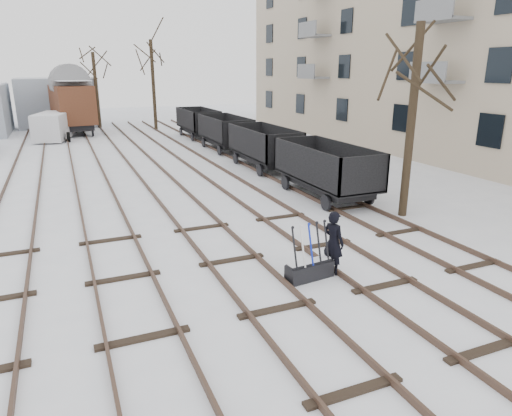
{
  "coord_description": "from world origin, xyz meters",
  "views": [
    {
      "loc": [
        -4.04,
        -8.29,
        5.24
      ],
      "look_at": [
        1.12,
        3.88,
        1.2
      ],
      "focal_mm": 32.0,
      "sensor_mm": 36.0,
      "label": 1
    }
  ],
  "objects": [
    {
      "name": "ground",
      "position": [
        0.0,
        0.0,
        0.0
      ],
      "size": [
        120.0,
        120.0,
        0.0
      ],
      "primitive_type": "plane",
      "color": "white",
      "rests_on": "ground"
    },
    {
      "name": "tracks",
      "position": [
        -0.0,
        13.67,
        0.07
      ],
      "size": [
        13.9,
        52.0,
        0.16
      ],
      "color": "black",
      "rests_on": "ground"
    },
    {
      "name": "apartment_block",
      "position": [
        19.95,
        14.0,
        8.05
      ],
      "size": [
        10.12,
        45.0,
        16.1
      ],
      "color": "tan",
      "rests_on": "ground"
    },
    {
      "name": "shed_right",
      "position": [
        -4.0,
        40.0,
        2.25
      ],
      "size": [
        7.0,
        6.0,
        4.5
      ],
      "color": "#969FA9",
      "rests_on": "ground"
    },
    {
      "name": "ground_frame",
      "position": [
        1.47,
        1.13,
        0.28
      ],
      "size": [
        1.34,
        0.57,
        1.49
      ],
      "rotation": [
        0.0,
        0.0,
        0.12
      ],
      "color": "black",
      "rests_on": "ground"
    },
    {
      "name": "worker",
      "position": [
        2.22,
        1.23,
        0.86
      ],
      "size": [
        0.61,
        0.74,
        1.72
      ],
      "primitive_type": "imported",
      "rotation": [
        0.0,
        0.0,
        1.95
      ],
      "color": "black",
      "rests_on": "ground"
    },
    {
      "name": "freight_wagon_a",
      "position": [
        6.0,
        7.88,
        0.85
      ],
      "size": [
        2.18,
        5.45,
        2.23
      ],
      "color": "black",
      "rests_on": "ground"
    },
    {
      "name": "freight_wagon_b",
      "position": [
        6.0,
        14.28,
        0.85
      ],
      "size": [
        2.18,
        5.45,
        2.23
      ],
      "color": "black",
      "rests_on": "ground"
    },
    {
      "name": "freight_wagon_c",
      "position": [
        6.0,
        20.68,
        0.85
      ],
      "size": [
        2.18,
        5.45,
        2.23
      ],
      "color": "black",
      "rests_on": "ground"
    },
    {
      "name": "freight_wagon_d",
      "position": [
        6.0,
        27.08,
        0.85
      ],
      "size": [
        2.18,
        5.45,
        2.23
      ],
      "color": "black",
      "rests_on": "ground"
    },
    {
      "name": "box_van_wagon",
      "position": [
        -2.99,
        32.91,
        2.55
      ],
      "size": [
        3.74,
        6.08,
        4.39
      ],
      "rotation": [
        0.0,
        0.0,
        0.13
      ],
      "color": "black",
      "rests_on": "ground"
    },
    {
      "name": "panel_van",
      "position": [
        -4.57,
        30.02,
        1.08
      ],
      "size": [
        3.1,
        5.04,
        2.07
      ],
      "rotation": [
        0.0,
        0.0,
        -0.25
      ],
      "color": "silver",
      "rests_on": "ground"
    },
    {
      "name": "tree_near",
      "position": [
        7.34,
        4.52,
        3.38
      ],
      "size": [
        0.3,
        0.3,
        6.76
      ],
      "primitive_type": "cylinder",
      "color": "black",
      "rests_on": "ground"
    },
    {
      "name": "tree_far_left",
      "position": [
        -0.7,
        36.85,
        3.35
      ],
      "size": [
        0.3,
        0.3,
        6.7
      ],
      "primitive_type": "cylinder",
      "color": "black",
      "rests_on": "ground"
    },
    {
      "name": "tree_far_right",
      "position": [
        3.78,
        33.01,
        3.82
      ],
      "size": [
        0.3,
        0.3,
        7.65
      ],
      "primitive_type": "cylinder",
      "color": "black",
      "rests_on": "ground"
    }
  ]
}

